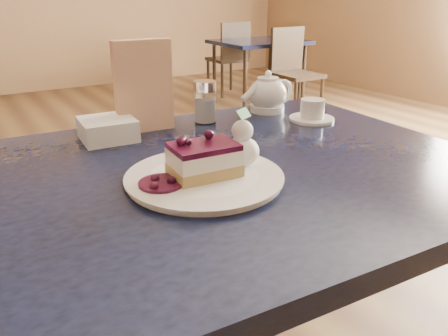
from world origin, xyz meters
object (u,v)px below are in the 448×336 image
bg_table_far_right (258,98)px  cheesecake_slice (204,160)px  tea_set (276,98)px  dessert_plate (204,178)px  main_table (194,208)px

bg_table_far_right → cheesecake_slice: bearing=-127.4°
cheesecake_slice → tea_set: bearing=41.2°
tea_set → bg_table_far_right: bearing=54.0°
dessert_plate → cheesecake_slice: size_ratio=2.24×
cheesecake_slice → bg_table_far_right: bearing=55.9°
cheesecake_slice → tea_set: (0.43, 0.32, 0.00)m
tea_set → bg_table_far_right: 3.45m
dessert_plate → bg_table_far_right: 3.95m
dessert_plate → tea_set: tea_set is taller
dessert_plate → tea_set: (0.43, 0.32, 0.04)m
main_table → tea_set: 0.52m
main_table → cheesecake_slice: (-0.00, -0.05, 0.12)m
dessert_plate → bg_table_far_right: (2.41, 3.05, -0.73)m
main_table → tea_set: tea_set is taller
dessert_plate → cheesecake_slice: 0.04m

